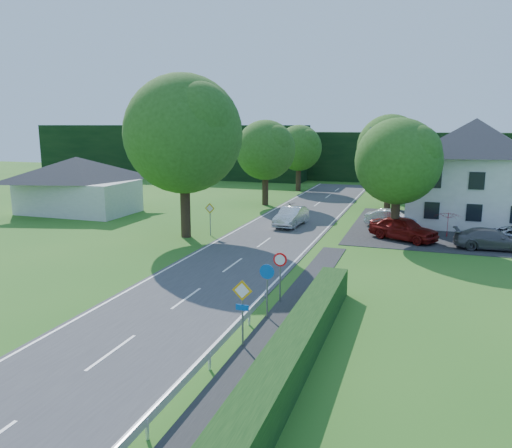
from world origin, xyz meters
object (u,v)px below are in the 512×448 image
(streetlight, at_px, (393,174))
(parasol, at_px, (448,225))
(moving_car, at_px, (291,216))
(motorcycle, at_px, (291,208))
(parked_car_red, at_px, (404,228))
(parked_car_grey, at_px, (491,239))
(parked_car_silver_a, at_px, (391,218))

(streetlight, distance_m, parasol, 5.37)
(moving_car, height_order, parasol, parasol)
(motorcycle, distance_m, parked_car_red, 13.02)
(parked_car_red, bearing_deg, parked_car_grey, -71.68)
(moving_car, relative_size, motorcycle, 2.29)
(motorcycle, relative_size, parked_car_grey, 0.44)
(streetlight, distance_m, motorcycle, 11.62)
(parked_car_red, bearing_deg, motorcycle, 80.45)
(parasol, bearing_deg, parked_car_silver_a, 147.93)
(parasol, bearing_deg, motorcycle, 156.17)
(streetlight, xyz_separation_m, parked_car_grey, (6.66, -3.04, -3.75))
(moving_car, distance_m, parked_car_silver_a, 8.02)
(motorcycle, relative_size, parasol, 1.01)
(moving_car, xyz_separation_m, motorcycle, (-1.50, 5.58, -0.23))
(moving_car, distance_m, parked_car_grey, 14.79)
(moving_car, relative_size, parked_car_red, 0.96)
(moving_car, xyz_separation_m, parked_car_red, (8.83, -2.35, 0.06))
(parked_car_grey, bearing_deg, streetlight, 61.09)
(parked_car_silver_a, bearing_deg, parasol, -117.53)
(streetlight, relative_size, parked_car_red, 1.64)
(parked_car_red, xyz_separation_m, parked_car_grey, (5.59, -0.95, -0.15))
(parasol, bearing_deg, streetlight, 179.26)
(parked_car_silver_a, xyz_separation_m, parked_car_grey, (6.73, -5.58, 0.00))
(streetlight, relative_size, motorcycle, 3.93)
(parked_car_red, xyz_separation_m, parked_car_silver_a, (-1.14, 4.63, -0.16))
(streetlight, relative_size, moving_car, 1.72)
(parasol, bearing_deg, moving_car, 178.50)
(streetlight, xyz_separation_m, motorcycle, (-9.26, 5.83, -3.89))
(motorcycle, height_order, parked_car_silver_a, parked_car_silver_a)
(parked_car_grey, bearing_deg, parasol, 36.57)
(parked_car_grey, bearing_deg, moving_car, 72.75)
(moving_car, relative_size, parasol, 2.30)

